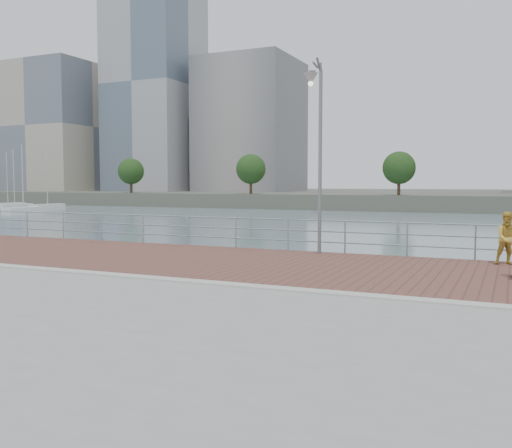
% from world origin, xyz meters
% --- Properties ---
extents(water, '(400.00, 400.00, 0.00)m').
position_xyz_m(water, '(0.00, 0.00, -2.00)').
color(water, slate).
rests_on(water, ground).
extents(seawall, '(40.00, 24.00, 2.00)m').
position_xyz_m(seawall, '(0.00, -5.00, -1.00)').
color(seawall, gray).
rests_on(seawall, ground).
extents(brick_lane, '(40.00, 6.80, 0.02)m').
position_xyz_m(brick_lane, '(0.00, 3.60, 0.01)').
color(brick_lane, brown).
rests_on(brick_lane, seawall).
extents(curb, '(40.00, 0.40, 0.06)m').
position_xyz_m(curb, '(0.00, 0.00, 0.03)').
color(curb, '#B7B5AD').
rests_on(curb, seawall).
extents(far_shore, '(320.00, 95.00, 2.50)m').
position_xyz_m(far_shore, '(0.00, 122.50, -0.75)').
color(far_shore, '#4C5142').
rests_on(far_shore, ground).
extents(guardrail, '(39.06, 0.06, 1.13)m').
position_xyz_m(guardrail, '(0.00, 7.00, 0.69)').
color(guardrail, '#8C9EA8').
rests_on(guardrail, brick_lane).
extents(street_lamp, '(0.45, 1.30, 6.11)m').
position_xyz_m(street_lamp, '(0.29, 6.05, 4.34)').
color(street_lamp, gray).
rests_on(street_lamp, brick_lane).
extents(bystander, '(0.88, 0.77, 1.53)m').
position_xyz_m(bystander, '(6.06, 6.25, 0.79)').
color(bystander, gold).
rests_on(bystander, brick_lane).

